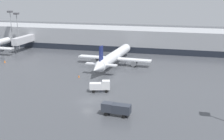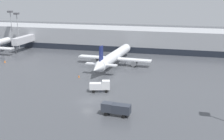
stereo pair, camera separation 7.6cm
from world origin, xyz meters
name	(u,v)px [view 2 (the right image)]	position (x,y,z in m)	size (l,w,h in m)	color
ground_plane	(87,101)	(0.00, 0.00, 0.00)	(320.00, 320.00, 0.00)	#424449
terminal_building	(135,39)	(-0.19, 61.92, 4.49)	(160.00, 29.40, 9.00)	#9EA0A5
parked_jet_2	(114,57)	(-2.37, 33.77, 2.78)	(25.29, 38.07, 8.66)	silver
service_truck_1	(100,86)	(1.01, 6.80, 1.58)	(5.24, 2.95, 2.88)	silver
service_truck_2	(116,108)	(8.08, -5.67, 1.55)	(5.92, 2.08, 2.51)	#2D333D
traffic_cone_0	(5,61)	(-40.24, 27.08, 0.36)	(0.52, 0.52, 0.72)	orange
traffic_cone_1	(112,64)	(-3.10, 33.73, 0.29)	(0.48, 0.48, 0.58)	orange
traffic_cone_2	(79,76)	(-8.59, 16.91, 0.35)	(0.44, 0.44, 0.70)	orange
apron_light_mast_1	(11,18)	(-53.04, 51.56, 12.93)	(1.80, 1.80, 16.14)	gray
apron_light_mast_3	(17,20)	(-49.12, 50.14, 12.47)	(1.80, 1.80, 15.49)	gray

